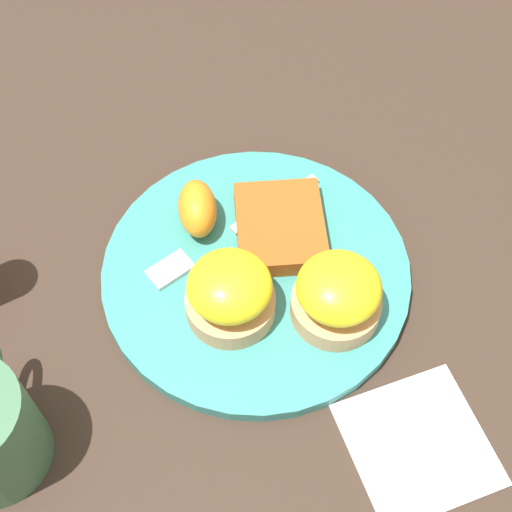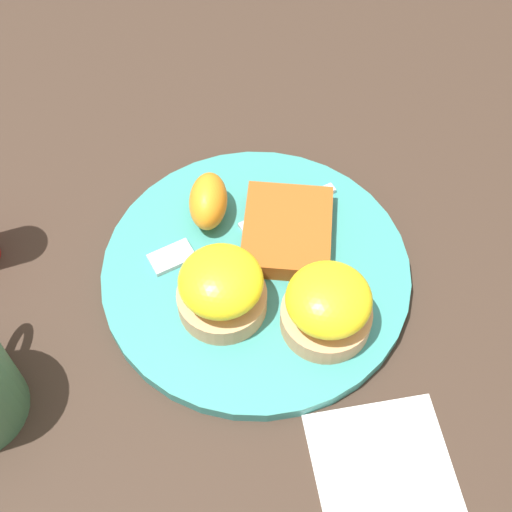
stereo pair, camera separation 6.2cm
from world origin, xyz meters
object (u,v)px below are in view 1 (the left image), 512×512
at_px(sandwich_benedict_right, 338,295).
at_px(hashbrown_patty, 280,227).
at_px(fork, 226,236).
at_px(sandwich_benedict_left, 230,293).
at_px(orange_wedge, 197,208).

distance_m(sandwich_benedict_right, hashbrown_patty, 0.10).
bearing_deg(fork, sandwich_benedict_left, -178.12).
height_order(sandwich_benedict_left, fork, sandwich_benedict_left).
xyz_separation_m(orange_wedge, fork, (-0.02, -0.03, -0.02)).
distance_m(sandwich_benedict_left, orange_wedge, 0.10).
xyz_separation_m(sandwich_benedict_left, orange_wedge, (0.10, 0.03, -0.01)).
xyz_separation_m(sandwich_benedict_right, hashbrown_patty, (0.09, 0.04, -0.02)).
height_order(sandwich_benedict_right, fork, sandwich_benedict_right).
bearing_deg(fork, sandwich_benedict_right, -132.20).
relative_size(orange_wedge, fork, 0.35).
height_order(sandwich_benedict_right, hashbrown_patty, sandwich_benedict_right).
height_order(sandwich_benedict_right, orange_wedge, sandwich_benedict_right).
bearing_deg(sandwich_benedict_left, orange_wedge, 16.17).
distance_m(sandwich_benedict_left, fork, 0.08).
distance_m(sandwich_benedict_left, sandwich_benedict_right, 0.09).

